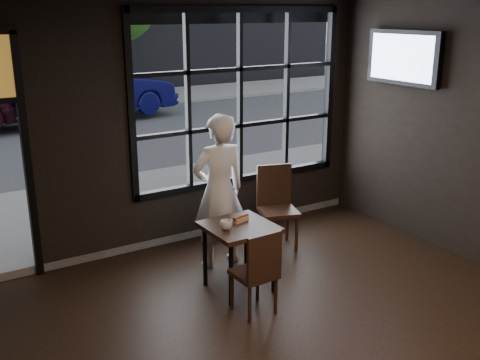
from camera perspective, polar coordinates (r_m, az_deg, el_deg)
window_frame at (r=7.35m, az=-0.02°, el=8.36°), size 3.06×0.12×2.28m
cafe_table at (r=6.03m, az=-0.10°, el=-7.84°), size 0.70×0.70×0.74m
chair_near at (r=5.57m, az=1.42°, el=-9.20°), size 0.40×0.40×0.89m
chair_window at (r=7.02m, az=3.93°, el=-2.92°), size 0.56×0.56×1.04m
man at (r=6.44m, az=-2.16°, el=-1.14°), size 0.67×0.45×1.80m
hotdog at (r=5.97m, az=0.08°, el=-3.99°), size 0.21×0.12×0.06m
cup at (r=5.76m, az=-1.44°, el=-4.59°), size 0.15×0.15×0.10m
tv at (r=7.52m, az=16.30°, el=11.85°), size 0.13×1.16×0.68m
navy_car at (r=15.66m, az=-14.60°, el=8.81°), size 4.52×2.08×1.44m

